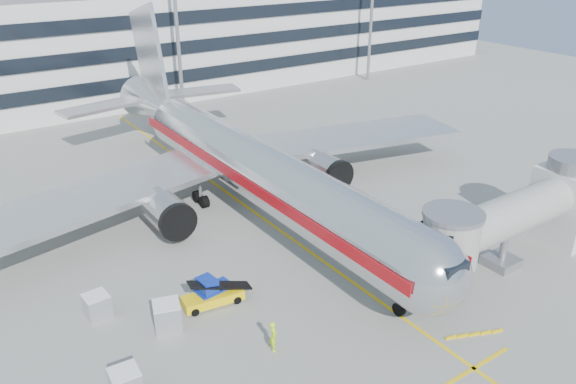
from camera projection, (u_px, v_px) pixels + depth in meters
ground at (323, 261)px, 42.29m from camera, size 180.00×180.00×0.00m
lead_in_line at (254, 212)px, 49.78m from camera, size 0.25×70.00×0.01m
stop_bar at (474, 368)px, 31.78m from camera, size 6.00×0.25×0.01m
main_jet at (243, 162)px, 49.31m from camera, size 50.95×48.70×16.06m
jet_bridge at (523, 213)px, 40.93m from camera, size 17.80×4.50×7.00m
terminal at (84, 44)px, 82.50m from camera, size 150.00×24.25×15.60m
light_mast_centre at (175, 0)px, 71.70m from camera, size 2.40×1.20×25.45m
belt_loader at (213, 297)px, 37.11m from camera, size 4.33×1.98×2.03m
baggage_tug at (212, 290)px, 37.40m from camera, size 2.63×1.84×1.86m
cargo_container_left at (97, 306)px, 35.88m from camera, size 1.57×1.57×1.56m
cargo_container_right at (167, 315)px, 34.80m from camera, size 2.04×2.04×1.74m
cargo_container_front at (126, 383)px, 29.62m from camera, size 1.61×1.61×1.61m
ramp_worker at (273, 336)px, 32.84m from camera, size 0.74×0.85×1.97m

